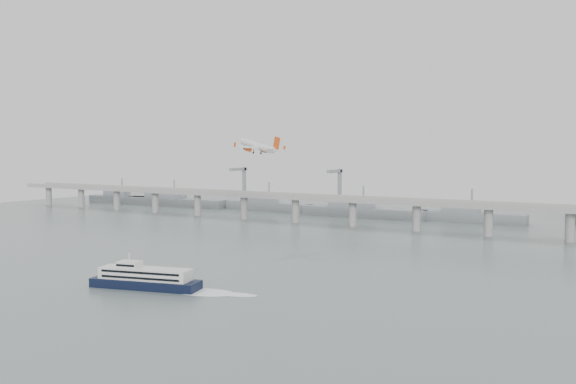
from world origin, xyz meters
The scene contains 5 objects.
ground centered at (0.00, 0.00, 0.00)m, with size 900.00×900.00×0.00m, color slate.
bridge centered at (-1.15, 200.00, 17.65)m, with size 800.00×22.00×23.90m.
distant_fleet centered at (-155.36, 265.08, 6.22)m, with size 453.00×60.90×40.00m.
ferry centered at (-18.03, -31.53, 4.00)m, with size 76.89×27.89×14.74m.
airliner centered at (-43.40, 91.98, 60.14)m, with size 40.40×37.59×11.17m.
Camera 1 is at (163.26, -217.32, 58.21)m, focal length 38.00 mm.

